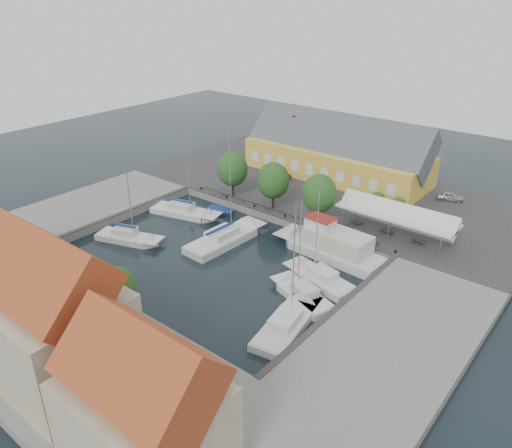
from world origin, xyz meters
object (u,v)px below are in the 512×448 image
at_px(tent_canopy, 396,215).
at_px(trawler, 332,248).
at_px(warehouse, 335,153).
at_px(west_boat_d, 128,239).
at_px(launch_sw, 62,256).
at_px(car_red, 280,178).
at_px(west_boat_a, 184,213).
at_px(center_sailboat, 225,240).
at_px(east_boat_a, 320,280).
at_px(launch_nw, 220,211).
at_px(car_silver, 450,196).
at_px(east_boat_c, 287,326).
at_px(east_boat_b, 303,297).

height_order(tent_canopy, trawler, trawler).
relative_size(warehouse, trawler, 2.10).
xyz_separation_m(west_boat_d, launch_sw, (-2.59, -7.18, -0.18)).
bearing_deg(west_boat_d, car_red, 81.30).
bearing_deg(west_boat_a, center_sailboat, -14.64).
distance_m(center_sailboat, west_boat_d, 11.61).
height_order(warehouse, east_boat_a, east_boat_a).
height_order(tent_canopy, west_boat_a, west_boat_a).
relative_size(warehouse, east_boat_a, 2.41).
height_order(car_red, launch_nw, car_red).
bearing_deg(trawler, car_silver, 76.06).
relative_size(launch_sw, launch_nw, 1.26).
distance_m(center_sailboat, east_boat_c, 17.64).
height_order(car_red, center_sailboat, center_sailboat).
height_order(east_boat_b, east_boat_c, east_boat_c).
height_order(west_boat_a, launch_nw, west_boat_a).
height_order(car_red, east_boat_a, east_boat_a).
bearing_deg(launch_nw, east_boat_b, -26.49).
relative_size(car_silver, east_boat_b, 0.33).
height_order(tent_canopy, east_boat_a, east_boat_a).
bearing_deg(center_sailboat, warehouse, 92.06).
xyz_separation_m(warehouse, east_boat_c, (16.30, -34.90, -4.17)).
bearing_deg(launch_nw, warehouse, 74.66).
xyz_separation_m(car_silver, launch_nw, (-23.43, -21.07, -1.50)).
height_order(warehouse, center_sailboat, center_sailboat).
relative_size(tent_canopy, launch_sw, 2.74).
xyz_separation_m(west_boat_a, launch_nw, (3.12, 3.64, -0.18)).
relative_size(west_boat_d, launch_nw, 2.78).
bearing_deg(east_boat_c, east_boat_a, 102.16).
relative_size(car_silver, trawler, 0.26).
height_order(trawler, east_boat_a, east_boat_a).
xyz_separation_m(east_boat_c, launch_nw, (-21.81, 14.81, -0.17)).
distance_m(west_boat_a, launch_sw, 16.79).
relative_size(center_sailboat, east_boat_c, 1.26).
bearing_deg(east_boat_b, east_boat_c, -72.21).
distance_m(east_boat_b, east_boat_c, 4.93).
bearing_deg(west_boat_d, tent_canopy, 37.74).
xyz_separation_m(east_boat_a, launch_sw, (-25.45, -13.79, -0.17)).
distance_m(tent_canopy, east_boat_a, 13.32).
distance_m(tent_canopy, car_silver, 15.05).
bearing_deg(launch_sw, east_boat_a, 28.46).
bearing_deg(east_boat_a, east_boat_b, -85.42).
bearing_deg(west_boat_a, car_silver, 42.95).
distance_m(center_sailboat, launch_nw, 8.91).
relative_size(east_boat_c, west_boat_d, 1.07).
height_order(car_red, launch_sw, car_red).
distance_m(car_silver, east_boat_b, 31.38).
xyz_separation_m(trawler, east_boat_a, (2.04, -5.61, -0.75)).
height_order(launch_sw, launch_nw, launch_sw).
height_order(warehouse, east_boat_b, warehouse).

